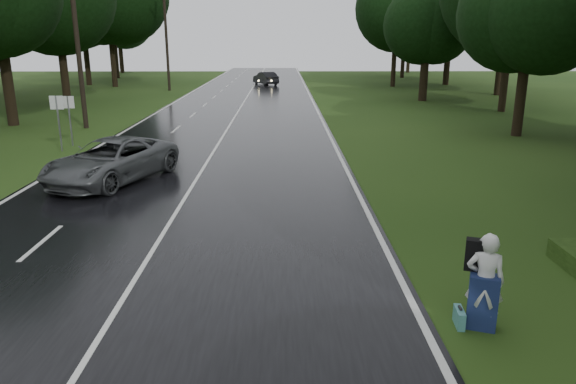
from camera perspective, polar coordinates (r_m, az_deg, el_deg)
name	(u,v)px	position (r m, az deg, el deg)	size (l,w,h in m)	color
ground	(138,277)	(12.37, -15.87, -8.77)	(160.00, 160.00, 0.00)	#274213
road	(227,129)	(31.39, -6.55, 6.72)	(12.00, 140.00, 0.04)	black
lane_center	(227,129)	(31.39, -6.55, 6.76)	(0.12, 140.00, 0.01)	silver
grey_car	(111,160)	(20.45, -18.49, 3.24)	(2.58, 5.60, 1.56)	#4D5052
far_car	(266,78)	(62.92, -2.43, 12.15)	(1.55, 4.43, 1.46)	black
hitchhiker	(484,284)	(10.24, 20.35, -9.31)	(0.78, 0.75, 1.84)	silver
suitcase	(459,317)	(10.46, 17.96, -12.73)	(0.13, 0.46, 0.33)	teal
utility_pole_mid	(86,128)	(34.04, -20.89, 6.47)	(1.80, 0.28, 9.62)	black
utility_pole_far	(170,90)	(57.30, -12.64, 10.63)	(1.80, 0.28, 10.52)	black
road_sign_a	(62,151)	(27.27, -23.14, 4.07)	(0.62, 0.10, 2.59)	white
road_sign_b	(73,146)	(28.47, -22.16, 4.63)	(0.59, 0.10, 2.45)	white
tree_left_d	(14,125)	(36.98, -27.43, 6.41)	(9.42, 9.42, 14.71)	black
tree_left_e	(68,104)	(47.74, -22.63, 8.77)	(9.55, 9.55, 14.92)	black
tree_left_f	(115,87)	(63.52, -18.10, 10.73)	(11.13, 11.13, 17.40)	black
tree_right_d	(516,136)	(31.79, 23.35, 5.59)	(7.69, 7.69, 12.02)	black
tree_right_e	(422,101)	(47.85, 14.26, 9.51)	(7.24, 7.24, 11.32)	black
tree_right_f	(393,87)	(61.90, 11.20, 11.09)	(9.25, 9.25, 14.45)	black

